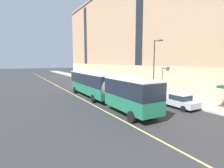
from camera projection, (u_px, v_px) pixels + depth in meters
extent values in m
plane|color=#303033|center=(141.00, 114.00, 17.23)|extent=(260.00, 260.00, 0.00)
cube|color=#ADA89E|center=(175.00, 99.00, 23.94)|extent=(4.12, 160.00, 0.15)
cube|color=#E5B68D|center=(206.00, 85.00, 22.07)|extent=(0.14, 110.00, 4.40)
cube|color=#1E232B|center=(139.00, 19.00, 32.52)|extent=(0.10, 2.00, 17.94)
cube|color=#1E232B|center=(85.00, 37.00, 56.19)|extent=(0.10, 2.00, 17.94)
cube|color=#1E704C|center=(91.00, 88.00, 25.53)|extent=(2.64, 11.77, 1.26)
cube|color=black|center=(91.00, 79.00, 25.35)|extent=(2.65, 11.77, 1.54)
cube|color=white|center=(91.00, 73.00, 25.24)|extent=(2.67, 11.77, 0.12)
cube|color=#19232D|center=(78.00, 77.00, 30.48)|extent=(2.29, 0.11, 1.16)
cube|color=orange|center=(78.00, 72.00, 30.39)|extent=(1.74, 0.08, 0.28)
cube|color=black|center=(79.00, 87.00, 30.73)|extent=(2.44, 0.15, 0.24)
cube|color=white|center=(74.00, 86.00, 30.28)|extent=(0.28, 0.06, 0.18)
cube|color=white|center=(83.00, 85.00, 31.11)|extent=(0.28, 0.06, 0.18)
cylinder|color=#595651|center=(113.00, 89.00, 19.90)|extent=(2.38, 1.03, 2.36)
cube|color=#1E704C|center=(131.00, 102.00, 16.79)|extent=(2.57, 6.45, 1.26)
cube|color=black|center=(132.00, 88.00, 16.60)|extent=(2.58, 6.46, 1.54)
cube|color=white|center=(132.00, 79.00, 16.50)|extent=(2.60, 6.46, 0.12)
cylinder|color=black|center=(75.00, 90.00, 28.59)|extent=(0.31, 1.00, 1.00)
cylinder|color=black|center=(89.00, 89.00, 29.78)|extent=(0.31, 1.00, 1.00)
cylinder|color=black|center=(93.00, 99.00, 21.97)|extent=(0.31, 1.00, 1.00)
cylinder|color=black|center=(110.00, 97.00, 23.17)|extent=(0.31, 1.00, 1.00)
cylinder|color=black|center=(131.00, 117.00, 14.75)|extent=(0.31, 1.00, 1.00)
cylinder|color=black|center=(154.00, 113.00, 15.95)|extent=(0.31, 1.00, 1.00)
cube|color=#4C4C51|center=(82.00, 78.00, 46.61)|extent=(1.81, 4.77, 0.64)
cube|color=#232D38|center=(82.00, 76.00, 46.32)|extent=(1.55, 2.16, 0.56)
cube|color=#4C4C51|center=(82.00, 75.00, 46.29)|extent=(1.52, 2.07, 0.04)
cylinder|color=black|center=(77.00, 79.00, 47.53)|extent=(0.23, 0.64, 0.64)
cylinder|color=black|center=(83.00, 79.00, 48.33)|extent=(0.23, 0.64, 0.64)
cylinder|color=black|center=(81.00, 80.00, 44.97)|extent=(0.23, 0.64, 0.64)
cylinder|color=black|center=(87.00, 80.00, 45.77)|extent=(0.23, 0.64, 0.64)
cube|color=#BCAD89|center=(144.00, 93.00, 24.78)|extent=(1.76, 4.30, 0.64)
cube|color=#232D38|center=(145.00, 90.00, 24.52)|extent=(1.54, 1.94, 0.56)
cube|color=#BCAD89|center=(145.00, 87.00, 24.48)|extent=(1.50, 1.85, 0.04)
cylinder|color=black|center=(133.00, 95.00, 25.54)|extent=(0.23, 0.64, 0.64)
cylinder|color=black|center=(142.00, 94.00, 26.38)|extent=(0.23, 0.64, 0.64)
cylinder|color=black|center=(145.00, 98.00, 23.26)|extent=(0.23, 0.64, 0.64)
cylinder|color=black|center=(155.00, 97.00, 24.11)|extent=(0.23, 0.64, 0.64)
cube|color=#B7B7BC|center=(178.00, 102.00, 19.51)|extent=(1.78, 4.37, 0.64)
cube|color=#232D38|center=(180.00, 97.00, 19.25)|extent=(1.56, 1.97, 0.56)
cube|color=#B7B7BC|center=(181.00, 95.00, 19.21)|extent=(1.53, 1.88, 0.04)
cylinder|color=black|center=(164.00, 103.00, 20.29)|extent=(0.22, 0.64, 0.64)
cylinder|color=black|center=(174.00, 102.00, 21.15)|extent=(0.22, 0.64, 0.64)
cylinder|color=black|center=(183.00, 109.00, 17.96)|extent=(0.22, 0.64, 0.64)
cylinder|color=black|center=(194.00, 107.00, 18.82)|extent=(0.22, 0.64, 0.64)
cube|color=#4C4C51|center=(99.00, 83.00, 37.12)|extent=(1.92, 4.70, 0.64)
cube|color=#232D38|center=(100.00, 80.00, 36.84)|extent=(1.63, 2.13, 0.56)
cube|color=#4C4C51|center=(100.00, 79.00, 36.80)|extent=(1.60, 2.04, 0.04)
cylinder|color=black|center=(93.00, 84.00, 38.01)|extent=(0.24, 0.65, 0.64)
cylinder|color=black|center=(100.00, 83.00, 38.84)|extent=(0.24, 0.65, 0.64)
cylinder|color=black|center=(98.00, 85.00, 35.49)|extent=(0.24, 0.65, 0.64)
cylinder|color=black|center=(106.00, 85.00, 36.32)|extent=(0.24, 0.65, 0.64)
cube|color=#23603D|center=(116.00, 87.00, 31.20)|extent=(1.79, 4.63, 0.64)
cube|color=#232D38|center=(117.00, 84.00, 30.92)|extent=(1.54, 2.10, 0.56)
cube|color=#23603D|center=(117.00, 82.00, 30.88)|extent=(1.51, 2.01, 0.04)
cylinder|color=black|center=(109.00, 88.00, 32.08)|extent=(0.23, 0.64, 0.64)
cylinder|color=black|center=(116.00, 87.00, 32.88)|extent=(0.23, 0.64, 0.64)
cylinder|color=black|center=(116.00, 90.00, 29.60)|extent=(0.23, 0.64, 0.64)
cylinder|color=black|center=(125.00, 89.00, 30.40)|extent=(0.23, 0.64, 0.64)
cylinder|color=#2D2D30|center=(154.00, 69.00, 25.09)|extent=(0.16, 0.16, 7.98)
cylinder|color=#2D2D30|center=(157.00, 41.00, 24.12)|extent=(0.10, 1.10, 0.10)
cube|color=#3D3D3F|center=(160.00, 40.00, 23.65)|extent=(0.36, 0.60, 0.20)
cube|color=#E0D66B|center=(104.00, 110.00, 18.52)|extent=(0.16, 140.00, 0.01)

